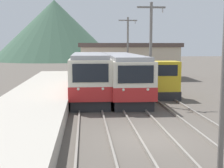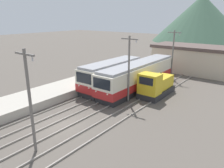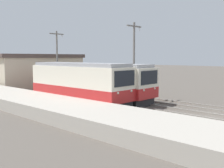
{
  "view_description": "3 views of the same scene",
  "coord_description": "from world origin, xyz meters",
  "px_view_note": "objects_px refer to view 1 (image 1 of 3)",
  "views": [
    {
      "loc": [
        -2.96,
        -13.7,
        4.27
      ],
      "look_at": [
        -1.06,
        7.88,
        1.54
      ],
      "focal_mm": 50.0,
      "sensor_mm": 36.0,
      "label": 1
    },
    {
      "loc": [
        14.02,
        -10.94,
        9.06
      ],
      "look_at": [
        -0.67,
        8.24,
        1.56
      ],
      "focal_mm": 35.0,
      "sensor_mm": 36.0,
      "label": 2
    },
    {
      "loc": [
        -17.33,
        -6.64,
        4.1
      ],
      "look_at": [
        -1.14,
        8.19,
        1.83
      ],
      "focal_mm": 42.0,
      "sensor_mm": 36.0,
      "label": 3
    }
  ],
  "objects_px": {
    "catenary_mast_far": "(128,48)",
    "commuter_train_left": "(89,78)",
    "shunting_locomotive": "(159,82)",
    "commuter_train_center": "(121,76)",
    "catenary_mast_mid": "(151,50)"
  },
  "relations": [
    {
      "from": "commuter_train_center",
      "to": "catenary_mast_far",
      "type": "relative_size",
      "value": 2.1
    },
    {
      "from": "commuter_train_left",
      "to": "commuter_train_center",
      "type": "distance_m",
      "value": 3.52
    },
    {
      "from": "commuter_train_center",
      "to": "catenary_mast_far",
      "type": "bearing_deg",
      "value": 77.83
    },
    {
      "from": "catenary_mast_far",
      "to": "commuter_train_left",
      "type": "bearing_deg",
      "value": -115.27
    },
    {
      "from": "commuter_train_left",
      "to": "catenary_mast_far",
      "type": "height_order",
      "value": "catenary_mast_far"
    },
    {
      "from": "catenary_mast_far",
      "to": "shunting_locomotive",
      "type": "bearing_deg",
      "value": -79.6
    },
    {
      "from": "shunting_locomotive",
      "to": "catenary_mast_mid",
      "type": "distance_m",
      "value": 4.77
    },
    {
      "from": "catenary_mast_mid",
      "to": "commuter_train_left",
      "type": "bearing_deg",
      "value": 148.61
    },
    {
      "from": "commuter_train_left",
      "to": "catenary_mast_far",
      "type": "xyz_separation_m",
      "value": [
        4.31,
        9.12,
        2.25
      ]
    },
    {
      "from": "commuter_train_center",
      "to": "shunting_locomotive",
      "type": "relative_size",
      "value": 2.72
    },
    {
      "from": "commuter_train_center",
      "to": "catenary_mast_mid",
      "type": "height_order",
      "value": "catenary_mast_mid"
    },
    {
      "from": "catenary_mast_mid",
      "to": "commuter_train_center",
      "type": "bearing_deg",
      "value": 107.57
    },
    {
      "from": "commuter_train_left",
      "to": "commuter_train_center",
      "type": "bearing_deg",
      "value": 37.3
    },
    {
      "from": "shunting_locomotive",
      "to": "catenary_mast_far",
      "type": "relative_size",
      "value": 0.77
    },
    {
      "from": "commuter_train_left",
      "to": "catenary_mast_mid",
      "type": "bearing_deg",
      "value": -31.39
    }
  ]
}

